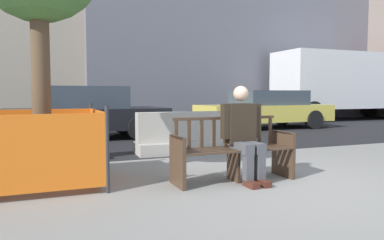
{
  "coord_description": "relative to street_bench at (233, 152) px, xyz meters",
  "views": [
    {
      "loc": [
        -3.13,
        -3.93,
        1.21
      ],
      "look_at": [
        -0.65,
        2.07,
        0.75
      ],
      "focal_mm": 35.0,
      "sensor_mm": 36.0,
      "label": 1
    }
  ],
  "objects": [
    {
      "name": "car_sedan_mid",
      "position": [
        -1.5,
        5.76,
        0.29
      ],
      "size": [
        4.82,
        2.04,
        1.4
      ],
      "color": "black",
      "rests_on": "ground"
    },
    {
      "name": "jersey_barrier_centre",
      "position": [
        0.29,
        2.52,
        -0.06
      ],
      "size": [
        2.03,
        0.78,
        0.84
      ],
      "color": "#ADA89E",
      "rests_on": "ground"
    },
    {
      "name": "ground_plane",
      "position": [
        0.65,
        -0.59,
        -0.4
      ],
      "size": [
        200.0,
        200.0,
        0.0
      ],
      "primitive_type": "plane",
      "color": "gray"
    },
    {
      "name": "delivery_truck",
      "position": [
        10.53,
        8.85,
        1.29
      ],
      "size": [
        6.83,
        2.41,
        3.05
      ],
      "color": "#B2281E",
      "rests_on": "ground"
    },
    {
      "name": "street_asphalt",
      "position": [
        0.65,
        8.11,
        -0.39
      ],
      "size": [
        120.0,
        12.0,
        0.01
      ],
      "primitive_type": "cube",
      "color": "black",
      "rests_on": "ground"
    },
    {
      "name": "seated_person",
      "position": [
        0.13,
        -0.06,
        0.29
      ],
      "size": [
        0.58,
        0.72,
        1.31
      ],
      "color": "#2D2319",
      "rests_on": "ground"
    },
    {
      "name": "jersey_barrier_left",
      "position": [
        -2.49,
        2.53,
        -0.06
      ],
      "size": [
        2.03,
        0.77,
        0.84
      ],
      "color": "gray",
      "rests_on": "ground"
    },
    {
      "name": "street_bench",
      "position": [
        0.0,
        0.0,
        0.0
      ],
      "size": [
        1.69,
        0.54,
        0.88
      ],
      "color": "#473323",
      "rests_on": "ground"
    },
    {
      "name": "construction_fence",
      "position": [
        -2.43,
        0.72,
        0.14
      ],
      "size": [
        1.48,
        1.48,
        1.06
      ],
      "color": "#2D2D33",
      "rests_on": "ground"
    },
    {
      "name": "car_taxi_near",
      "position": [
        4.87,
        6.57,
        0.27
      ],
      "size": [
        4.64,
        2.03,
        1.32
      ],
      "color": "#DBC64C",
      "rests_on": "ground"
    }
  ]
}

